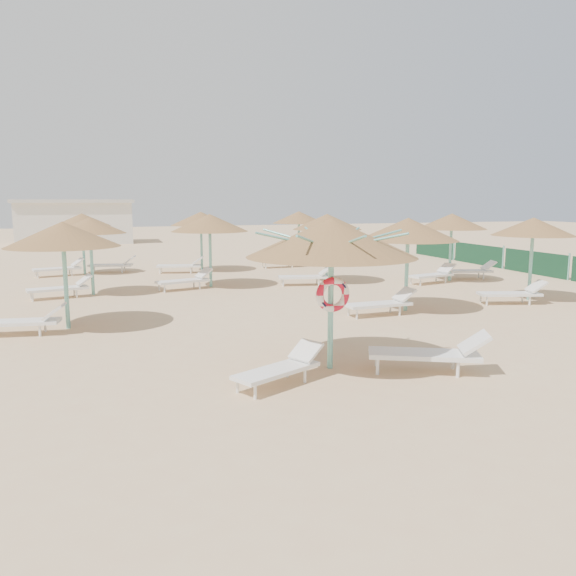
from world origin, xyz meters
name	(u,v)px	position (x,y,z in m)	size (l,w,h in m)	color
ground	(315,367)	(0.00, 0.00, 0.00)	(120.00, 120.00, 0.00)	tan
main_palapa	(331,238)	(0.25, -0.14, 2.52)	(3.24, 3.24, 2.90)	#6DBDAF
lounger_main_a	(282,367)	(-0.94, -0.80, 0.31)	(1.86, 1.32, 0.66)	white
lounger_main_b	(432,353)	(1.98, -0.99, 0.38)	(2.28, 1.53, 0.80)	white
palapa_field	(274,225)	(2.09, 10.01, 2.31)	(18.41, 14.43, 2.72)	#6DBDAF
service_hut	(76,221)	(-6.00, 35.00, 1.64)	(8.40, 4.40, 3.25)	silver
windbreak_fence	(536,263)	(14.00, 9.96, 0.50)	(0.08, 19.84, 1.10)	#1B5137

